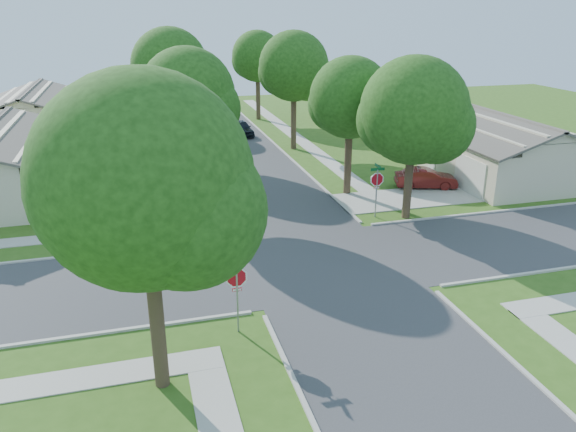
% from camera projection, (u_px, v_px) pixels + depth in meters
% --- Properties ---
extents(ground, '(100.00, 100.00, 0.00)m').
position_uv_depth(ground, '(321.00, 262.00, 25.44)').
color(ground, '#325517').
rests_on(ground, ground).
extents(road_ns, '(7.00, 100.00, 0.02)m').
position_uv_depth(road_ns, '(321.00, 262.00, 25.44)').
color(road_ns, '#333335').
rests_on(road_ns, ground).
extents(sidewalk_ne, '(1.20, 40.00, 0.04)m').
position_uv_depth(sidewalk_ne, '(293.00, 134.00, 50.41)').
color(sidewalk_ne, '#9E9B91').
rests_on(sidewalk_ne, ground).
extents(sidewalk_nw, '(1.20, 40.00, 0.04)m').
position_uv_depth(sidewalk_nw, '(154.00, 143.00, 47.37)').
color(sidewalk_nw, '#9E9B91').
rests_on(sidewalk_nw, ground).
extents(driveway, '(8.80, 3.60, 0.05)m').
position_uv_depth(driveway, '(408.00, 198.00, 33.81)').
color(driveway, '#9E9B91').
rests_on(driveway, ground).
extents(stop_sign_sw, '(1.05, 0.80, 2.98)m').
position_uv_depth(stop_sign_sw, '(237.00, 281.00, 19.32)').
color(stop_sign_sw, gray).
rests_on(stop_sign_sw, ground).
extents(stop_sign_ne, '(1.05, 0.80, 2.98)m').
position_uv_depth(stop_sign_ne, '(377.00, 182.00, 30.14)').
color(stop_sign_ne, gray).
rests_on(stop_sign_ne, ground).
extents(tree_e_near, '(4.97, 4.80, 8.28)m').
position_uv_depth(tree_e_near, '(351.00, 102.00, 32.76)').
color(tree_e_near, '#38281C').
rests_on(tree_e_near, ground).
extents(tree_e_mid, '(5.59, 5.40, 9.21)m').
position_uv_depth(tree_e_mid, '(294.00, 69.00, 43.37)').
color(tree_e_mid, '#38281C').
rests_on(tree_e_mid, ground).
extents(tree_e_far, '(5.17, 5.00, 8.72)m').
position_uv_depth(tree_e_far, '(258.00, 59.00, 55.19)').
color(tree_e_far, '#38281C').
rests_on(tree_e_far, ground).
extents(tree_w_near, '(5.38, 5.20, 8.97)m').
position_uv_depth(tree_w_near, '(189.00, 100.00, 30.25)').
color(tree_w_near, '#38281C').
rests_on(tree_w_near, ground).
extents(tree_w_mid, '(5.80, 5.60, 9.56)m').
position_uv_depth(tree_w_mid, '(171.00, 70.00, 40.95)').
color(tree_w_mid, '#38281C').
rests_on(tree_w_mid, ground).
extents(tree_w_far, '(4.76, 4.60, 8.04)m').
position_uv_depth(tree_w_far, '(161.00, 66.00, 53.02)').
color(tree_w_far, '#38281C').
rests_on(tree_w_far, ground).
extents(tree_sw_corner, '(6.21, 6.00, 9.55)m').
position_uv_depth(tree_sw_corner, '(147.00, 190.00, 15.07)').
color(tree_sw_corner, '#38281C').
rests_on(tree_sw_corner, ground).
extents(tree_ne_corner, '(5.80, 5.60, 8.66)m').
position_uv_depth(tree_ne_corner, '(415.00, 116.00, 28.85)').
color(tree_ne_corner, '#38281C').
rests_on(tree_ne_corner, ground).
extents(house_ne_near, '(8.42, 13.60, 4.23)m').
position_uv_depth(house_ne_near, '(490.00, 150.00, 38.81)').
color(house_ne_near, '#BFAF97').
rests_on(house_ne_near, ground).
extents(house_ne_far, '(8.42, 13.60, 4.23)m').
position_uv_depth(house_ne_far, '(382.00, 107.00, 55.05)').
color(house_ne_far, '#BFAF97').
rests_on(house_ne_far, ground).
extents(house_nw_far, '(8.42, 13.60, 4.23)m').
position_uv_depth(house_nw_far, '(36.00, 118.00, 49.78)').
color(house_nw_far, '#BFAF97').
rests_on(house_nw_far, ground).
extents(car_driveway, '(4.07, 2.40, 1.27)m').
position_uv_depth(car_driveway, '(426.00, 178.00, 35.54)').
color(car_driveway, '#541311').
rests_on(car_driveway, ground).
extents(car_curb_east, '(2.01, 4.08, 1.34)m').
position_uv_depth(car_curb_east, '(241.00, 128.00, 49.88)').
color(car_curb_east, black).
rests_on(car_curb_east, ground).
extents(car_curb_west, '(2.57, 5.08, 1.41)m').
position_uv_depth(car_curb_west, '(194.00, 106.00, 60.67)').
color(car_curb_west, black).
rests_on(car_curb_west, ground).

